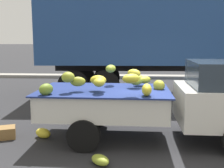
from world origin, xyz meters
name	(u,v)px	position (x,y,z in m)	size (l,w,h in m)	color
ground	(168,141)	(0.00, 0.00, 0.00)	(220.00, 220.00, 0.00)	#28282B
curb_strip	(145,77)	(0.00, 9.69, 0.08)	(80.00, 0.80, 0.16)	gray
pickup_truck	(195,100)	(0.54, 0.05, 0.88)	(4.92, 1.84, 1.70)	silver
semi_trailer	(200,28)	(1.77, 5.06, 2.54)	(12.10, 3.08, 3.95)	navy
fallen_banana_bunch_near_tailgate	(43,133)	(-2.72, 0.01, 0.11)	(0.40, 0.22, 0.22)	yellow
fallen_banana_bunch_by_wheel	(100,160)	(-1.32, -1.24, 0.08)	(0.39, 0.23, 0.17)	#95A630
produce_crate	(3,133)	(-3.59, -0.07, 0.12)	(0.52, 0.36, 0.24)	olive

